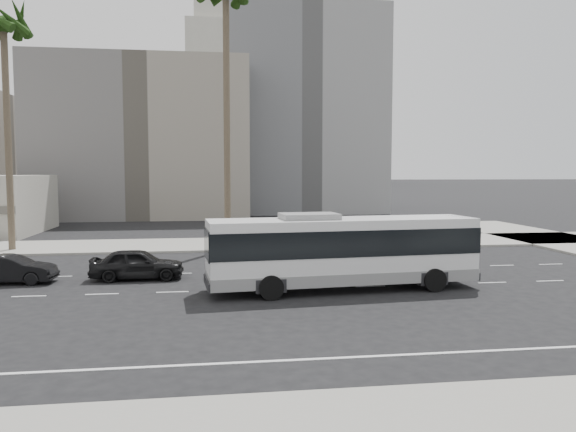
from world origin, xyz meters
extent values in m
plane|color=black|center=(0.00, 0.00, 0.00)|extent=(700.00, 700.00, 0.00)
cube|color=gray|center=(0.00, 15.50, 0.07)|extent=(120.00, 7.00, 0.15)
cube|color=slate|center=(-12.00, 45.00, 9.00)|extent=(24.00, 18.00, 18.00)
cube|color=slate|center=(8.00, 52.00, 13.00)|extent=(20.00, 20.00, 26.00)
cube|color=beige|center=(-2.00, 250.00, 22.00)|extent=(42.00, 42.00, 44.00)
cube|color=beige|center=(-2.00, 250.00, 60.00)|extent=(26.00, 26.00, 32.00)
cube|color=slate|center=(45.00, 230.00, 35.00)|extent=(26.00, 26.00, 70.00)
cube|color=slate|center=(70.00, 260.00, 30.00)|extent=(22.00, 22.00, 60.00)
cube|color=silver|center=(1.55, -0.47, 1.87)|extent=(12.20, 3.63, 2.70)
cube|color=black|center=(1.55, -0.47, 2.23)|extent=(12.27, 3.69, 1.14)
cube|color=gray|center=(1.55, -0.47, 0.67)|extent=(12.22, 3.67, 0.52)
cube|color=gray|center=(0.00, -0.47, 3.32)|extent=(2.62, 1.86, 0.31)
cube|color=#262628|center=(7.25, -0.47, 3.06)|extent=(0.77, 1.91, 0.31)
cylinder|color=black|center=(5.39, -1.80, 0.52)|extent=(1.04, 0.31, 1.04)
cylinder|color=black|center=(5.39, 0.86, 0.52)|extent=(1.04, 0.31, 1.04)
cylinder|color=black|center=(-1.97, -1.80, 0.52)|extent=(1.04, 0.31, 1.04)
cylinder|color=black|center=(-1.97, 0.86, 0.52)|extent=(1.04, 0.31, 1.04)
imported|color=black|center=(-7.91, 3.27, 0.77)|extent=(1.83, 4.51, 1.53)
imported|color=black|center=(-13.74, 3.07, 0.68)|extent=(1.67, 4.18, 1.35)
cylinder|color=brown|center=(-3.15, 13.24, 8.56)|extent=(0.47, 0.47, 17.12)
cylinder|color=brown|center=(-17.42, 14.28, 7.30)|extent=(0.46, 0.46, 14.59)
camera|label=1|loc=(-4.30, -24.53, 5.29)|focal=34.59mm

